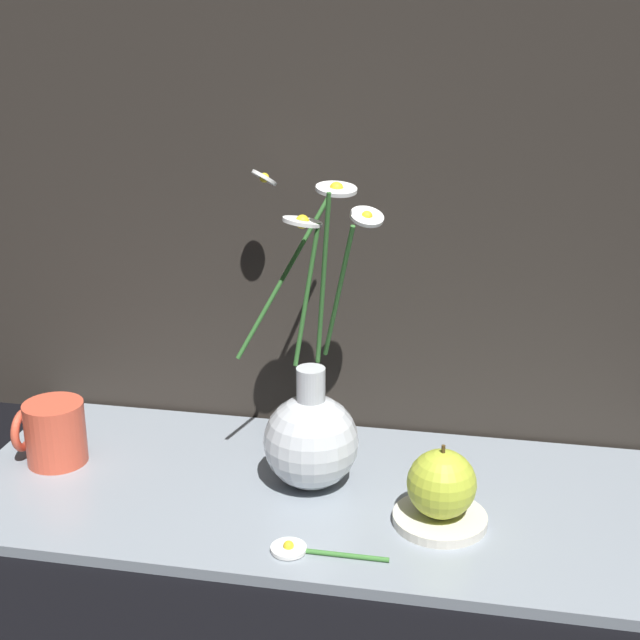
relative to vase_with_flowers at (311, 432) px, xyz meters
name	(u,v)px	position (x,y,z in m)	size (l,w,h in m)	color
ground_plane	(325,500)	(0.02, -0.01, -0.08)	(6.00, 6.00, 0.00)	black
shelf	(325,495)	(0.02, -0.01, -0.07)	(0.81, 0.34, 0.01)	gray
vase_with_flowers	(311,432)	(0.00, 0.00, 0.00)	(0.17, 0.17, 0.34)	silver
yellow_mug	(53,433)	(-0.31, -0.01, -0.03)	(0.08, 0.07, 0.07)	#DB5138
saucer_plate	(440,519)	(0.15, -0.06, -0.06)	(0.10, 0.10, 0.01)	silver
orange_fruit	(442,484)	(0.15, -0.06, -0.02)	(0.07, 0.07, 0.08)	#B7C638
loose_daisy	(302,550)	(0.02, -0.14, -0.06)	(0.12, 0.04, 0.01)	#3D7A33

